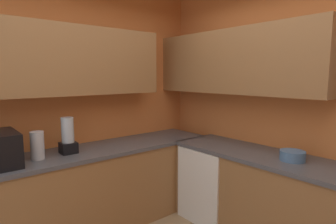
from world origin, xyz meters
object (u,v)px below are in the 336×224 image
kettle (37,145)px  bowl (292,156)px  blender_appliance (68,137)px  dishwasher (214,182)px

kettle → bowl: bearing=49.1°
blender_appliance → dishwasher: bearing=65.4°
bowl → blender_appliance: (-1.54, -1.47, 0.12)m
kettle → bowl: 2.33m
dishwasher → bowl: bowl is taller
kettle → dishwasher: bearing=69.7°
kettle → bowl: (1.52, 1.76, -0.08)m
bowl → blender_appliance: 2.13m
dishwasher → kettle: kettle is taller
dishwasher → bowl: (0.88, 0.03, 0.51)m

